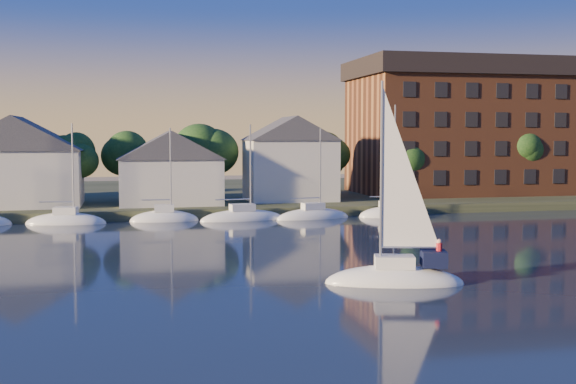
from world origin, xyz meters
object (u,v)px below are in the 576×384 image
object	(u,v)px
clubhouse_east	(290,157)
clubhouse_west	(18,160)
condo_block	(471,126)
hero_sailboat	(397,275)
clubhouse_centre	(170,167)

from	to	relation	value
clubhouse_east	clubhouse_west	bearing A→B (deg)	-178.09
condo_block	hero_sailboat	xyz separation A→B (m)	(-29.47, -49.51, -9.24)
clubhouse_east	hero_sailboat	world-z (taller)	hero_sailboat
clubhouse_west	condo_block	distance (m)	56.56
hero_sailboat	condo_block	bearing A→B (deg)	-105.52
clubhouse_centre	hero_sailboat	distance (m)	43.11
clubhouse_centre	condo_block	bearing A→B (deg)	11.24
clubhouse_west	hero_sailboat	distance (m)	50.44
clubhouse_east	condo_block	size ratio (longest dim) A/B	0.34
clubhouse_centre	clubhouse_west	bearing A→B (deg)	176.42
condo_block	clubhouse_west	bearing A→B (deg)	-172.93
clubhouse_centre	hero_sailboat	bearing A→B (deg)	-75.79
clubhouse_east	hero_sailboat	xyz separation A→B (m)	(-3.47, -43.56, -5.45)
clubhouse_east	condo_block	xyz separation A→B (m)	(26.00, 5.95, 3.79)
clubhouse_centre	hero_sailboat	size ratio (longest dim) A/B	0.90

